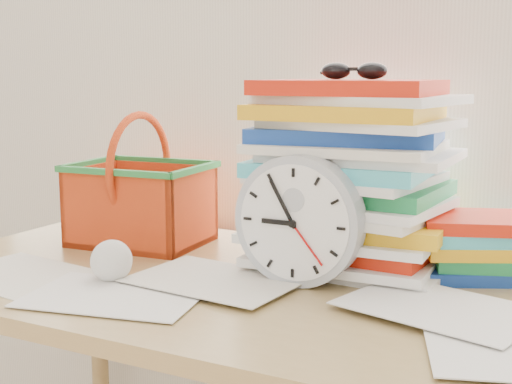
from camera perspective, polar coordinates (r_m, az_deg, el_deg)
The scene contains 8 objects.
desk at distance 1.32m, azimuth 0.81°, elevation -10.43°, with size 1.40×0.70×0.75m.
paper_stack at distance 1.37m, azimuth 7.73°, elevation 1.34°, with size 0.37×0.31×0.36m, color white, non-canonical shape.
clock at distance 1.26m, azimuth 3.48°, elevation -2.30°, with size 0.23×0.23×0.05m, color #AAB0B9.
sunglasses at distance 1.35m, azimuth 7.83°, elevation 9.58°, with size 0.14×0.12×0.04m, color black, non-canonical shape.
book_stack at distance 1.39m, azimuth 18.57°, elevation -4.14°, with size 0.27×0.21×0.12m, color white, non-canonical shape.
basket at distance 1.58m, azimuth -9.23°, elevation 0.96°, with size 0.28×0.22×0.28m, color #E94916, non-canonical shape.
crumpled_ball at distance 1.32m, azimuth -11.50°, elevation -5.38°, with size 0.08×0.08×0.08m, color white.
scattered_papers at distance 1.29m, azimuth 0.82°, elevation -7.06°, with size 1.26×0.42×0.02m, color white, non-canonical shape.
Camera 1 is at (0.56, 0.50, 1.13)m, focal length 50.00 mm.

